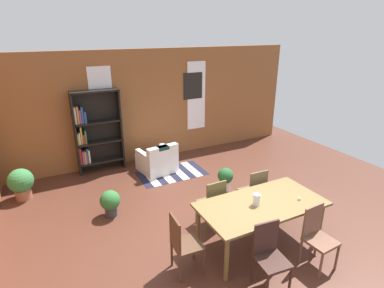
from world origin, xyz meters
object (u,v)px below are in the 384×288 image
(dining_chair_far_right, at_px, (254,191))
(dining_chair_head_left, at_px, (183,243))
(dining_chair_near_left, at_px, (269,254))
(potted_plant_corner, at_px, (110,202))
(dining_chair_near_right, at_px, (317,235))
(potted_plant_window, at_px, (225,178))
(dining_chair_far_left, at_px, (213,202))
(dining_table, at_px, (261,207))
(vase_on_table, at_px, (256,200))
(bookshelf_tall, at_px, (94,132))
(armchair_white, at_px, (158,161))
(potted_plant_by_shelf, at_px, (21,183))

(dining_chair_far_right, bearing_deg, dining_chair_head_left, -158.11)
(dining_chair_near_left, height_order, potted_plant_corner, dining_chair_near_left)
(dining_chair_near_right, xyz_separation_m, potted_plant_window, (0.06, 2.55, -0.23))
(dining_chair_head_left, distance_m, dining_chair_far_left, 1.19)
(dining_table, height_order, potted_plant_corner, dining_table)
(dining_chair_near_left, bearing_deg, dining_chair_far_right, 58.77)
(vase_on_table, bearing_deg, potted_plant_corner, 134.02)
(bookshelf_tall, bearing_deg, armchair_white, -28.52)
(potted_plant_window, bearing_deg, armchair_white, 122.15)
(armchair_white, relative_size, potted_plant_window, 1.78)
(dining_table, distance_m, potted_plant_window, 1.93)
(dining_chair_far_right, bearing_deg, dining_chair_near_left, -121.23)
(potted_plant_by_shelf, bearing_deg, dining_chair_near_left, -53.93)
(armchair_white, bearing_deg, potted_plant_by_shelf, 179.37)
(dining_chair_near_left, relative_size, armchair_white, 1.04)
(dining_table, distance_m, potted_plant_by_shelf, 4.88)
(dining_chair_near_right, xyz_separation_m, potted_plant_corner, (-2.43, 2.68, -0.21))
(dining_chair_head_left, xyz_separation_m, potted_plant_window, (1.90, 1.81, -0.23))
(dining_chair_near_left, bearing_deg, potted_plant_corner, 119.82)
(dining_table, relative_size, dining_chair_head_left, 2.13)
(dining_table, height_order, bookshelf_tall, bookshelf_tall)
(dining_chair_far_left, height_order, bookshelf_tall, bookshelf_tall)
(dining_chair_near_left, bearing_deg, armchair_white, 90.36)
(dining_chair_head_left, height_order, potted_plant_window, dining_chair_head_left)
(dining_table, height_order, vase_on_table, vase_on_table)
(dining_table, xyz_separation_m, potted_plant_by_shelf, (-3.47, 3.41, -0.33))
(dining_table, relative_size, dining_chair_near_right, 2.13)
(dining_chair_near_right, bearing_deg, dining_table, 121.24)
(dining_chair_near_left, height_order, potted_plant_by_shelf, dining_chair_near_left)
(bookshelf_tall, bearing_deg, potted_plant_corner, -94.88)
(armchair_white, distance_m, potted_plant_window, 1.85)
(dining_table, bearing_deg, dining_chair_near_right, -58.76)
(potted_plant_by_shelf, bearing_deg, vase_on_table, -45.43)
(dining_chair_far_right, height_order, bookshelf_tall, bookshelf_tall)
(dining_chair_far_left, height_order, armchair_white, dining_chair_far_left)
(dining_chair_far_right, height_order, dining_chair_near_left, same)
(bookshelf_tall, bearing_deg, dining_chair_head_left, -84.24)
(vase_on_table, relative_size, potted_plant_corner, 0.36)
(dining_chair_near_left, bearing_deg, potted_plant_by_shelf, 126.07)
(potted_plant_by_shelf, relative_size, potted_plant_window, 1.31)
(armchair_white, bearing_deg, dining_chair_head_left, -105.10)
(bookshelf_tall, height_order, potted_plant_corner, bookshelf_tall)
(dining_table, xyz_separation_m, dining_chair_head_left, (-1.38, 0.00, -0.19))
(dining_chair_head_left, bearing_deg, dining_chair_far_right, 21.89)
(dining_chair_head_left, relative_size, bookshelf_tall, 0.47)
(dining_table, bearing_deg, potted_plant_by_shelf, 135.52)
(dining_chair_far_left, distance_m, potted_plant_corner, 1.95)
(bookshelf_tall, distance_m, potted_plant_corner, 2.29)
(dining_chair_far_right, relative_size, potted_plant_by_shelf, 1.42)
(bookshelf_tall, distance_m, potted_plant_by_shelf, 1.92)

